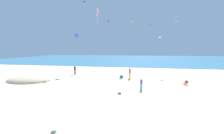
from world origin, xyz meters
TOP-DOWN VIEW (x-y plane):
  - ground_plane at (0.00, 10.00)m, footprint 120.00×120.00m
  - ocean_water at (0.00, 53.30)m, footprint 120.00×60.00m
  - dune_mound at (-13.36, 6.90)m, footprint 6.92×4.84m
  - beach_chair_far_right at (0.71, 10.22)m, footprint 0.68×0.77m
  - beach_chair_near_camera at (9.72, 8.09)m, footprint 0.74×0.76m
  - cooler_box at (1.17, 3.15)m, footprint 0.40×0.48m
  - person_0 at (2.08, 10.58)m, footprint 0.46×0.46m
  - person_1 at (3.59, 4.95)m, footprint 0.37×0.37m
  - person_3 at (-8.40, 12.38)m, footprint 0.40×0.40m
  - kite_teal at (7.37, 28.48)m, footprint 0.85×0.73m
  - kite_black at (-8.74, 19.34)m, footprint 0.56×0.46m
  - kite_orange at (0.99, 28.04)m, footprint 0.71×0.84m
  - kite_pink at (-1.24, 3.20)m, footprint 0.52×0.81m
  - kite_yellow at (13.94, 28.18)m, footprint 0.61×0.59m
  - kite_white at (7.67, 16.31)m, footprint 0.58×0.56m
  - kite_magenta at (-4.62, 27.10)m, footprint 0.81×0.14m
  - kite_lime at (2.00, 28.67)m, footprint 0.65×0.60m
  - kite_blue at (-8.73, 14.48)m, footprint 0.88×0.52m

SIDE VIEW (x-z plane):
  - ground_plane at x=0.00m, z-range 0.00..0.00m
  - dune_mound at x=-13.36m, z-range -0.81..0.81m
  - ocean_water at x=0.00m, z-range 0.00..0.05m
  - cooler_box at x=1.17m, z-range 0.00..0.23m
  - beach_chair_far_right at x=0.71m, z-range -0.03..0.53m
  - beach_chair_near_camera at x=9.72m, z-range -0.01..0.59m
  - person_1 at x=3.59m, z-range 0.11..1.48m
  - person_3 at x=-8.40m, z-range 0.13..1.79m
  - person_0 at x=2.08m, z-range 0.13..1.86m
  - kite_white at x=7.67m, z-range 6.36..7.84m
  - kite_blue at x=-8.73m, z-range 6.75..8.32m
  - kite_pink at x=-1.24m, z-range 7.75..9.39m
  - kite_orange at x=0.99m, z-range 9.58..11.35m
  - kite_teal at x=7.37m, z-range 11.03..12.52m
  - kite_yellow at x=13.94m, z-range 11.65..12.91m
  - kite_lime at x=2.00m, z-range 12.28..13.17m
  - kite_magenta at x=-4.62m, z-range 11.99..13.51m
  - kite_black at x=-8.74m, z-range 14.77..16.43m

